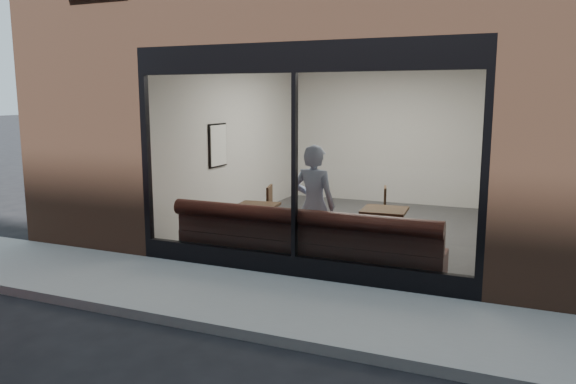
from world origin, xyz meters
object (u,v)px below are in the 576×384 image
at_px(person, 314,205).
at_px(cafe_chair_left, 259,225).
at_px(banquette, 305,253).
at_px(cafe_chair_right, 373,227).
at_px(cafe_table_right, 385,210).
at_px(cafe_table_left, 256,206).

relative_size(person, cafe_chair_left, 4.08).
height_order(banquette, person, person).
bearing_deg(cafe_chair_right, cafe_chair_left, 6.51).
height_order(cafe_table_right, cafe_chair_left, cafe_table_right).
bearing_deg(cafe_table_left, cafe_chair_left, 113.22).
height_order(cafe_table_left, cafe_table_right, cafe_table_right).
distance_m(person, cafe_chair_left, 1.91).
xyz_separation_m(person, cafe_chair_left, (-1.43, 1.07, -0.66)).
bearing_deg(person, cafe_chair_right, -98.61).
bearing_deg(cafe_chair_left, cafe_table_left, 97.67).
bearing_deg(cafe_chair_left, cafe_chair_right, -175.22).
relative_size(cafe_table_right, cafe_chair_left, 1.53).
bearing_deg(cafe_chair_right, banquette, 62.36).
relative_size(banquette, person, 2.22).
bearing_deg(banquette, person, 79.21).
xyz_separation_m(banquette, cafe_chair_left, (-1.39, 1.31, 0.01)).
bearing_deg(banquette, cafe_table_left, 150.85).
bearing_deg(cafe_table_right, person, -135.89).
distance_m(banquette, cafe_table_right, 1.50).
height_order(person, cafe_chair_right, person).
bearing_deg(cafe_chair_right, cafe_table_left, 27.75).
height_order(cafe_table_left, cafe_chair_left, cafe_table_left).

